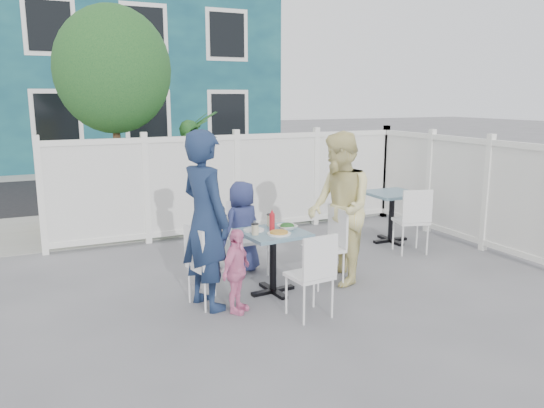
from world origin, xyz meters
name	(u,v)px	position (x,y,z in m)	size (l,w,h in m)	color
ground	(300,279)	(0.00, 0.00, 0.00)	(80.00, 80.00, 0.00)	slate
near_sidewalk	(206,216)	(0.00, 3.80, 0.01)	(24.00, 2.60, 0.01)	gray
street	(160,186)	(0.00, 7.50, 0.00)	(24.00, 5.00, 0.01)	black
far_sidewalk	(137,170)	(0.00, 10.60, 0.01)	(24.00, 1.60, 0.01)	gray
building	(99,72)	(-0.50, 14.00, 3.00)	(11.00, 6.00, 6.00)	#113A4D
fence_back	(237,186)	(0.10, 2.40, 0.78)	(5.86, 0.08, 1.60)	white
fence_right	(456,190)	(3.00, 0.60, 0.78)	(0.08, 3.66, 1.60)	white
tree	(113,70)	(-1.60, 3.30, 2.59)	(1.80, 1.62, 3.59)	#382316
utility_cabinet	(79,189)	(-2.17, 4.00, 0.65)	(0.70, 0.50, 1.29)	yellow
potted_shrub_a	(194,170)	(-0.41, 3.10, 0.98)	(1.09, 1.09, 1.95)	#15431D
potted_shrub_b	(306,178)	(1.69, 3.00, 0.73)	(1.31, 1.14, 1.46)	#15431D
main_table	(273,245)	(-0.50, -0.28, 0.56)	(0.74, 0.74, 0.72)	slate
spare_table	(392,204)	(2.05, 0.92, 0.60)	(0.74, 0.74, 0.77)	slate
chair_left	(203,260)	(-1.32, -0.33, 0.50)	(0.46, 0.47, 0.87)	white
chair_right	(330,241)	(0.23, -0.30, 0.53)	(0.40, 0.41, 0.91)	white
chair_back	(246,231)	(-0.50, 0.51, 0.53)	(0.44, 0.43, 0.92)	white
chair_near	(314,270)	(-0.43, -1.11, 0.51)	(0.44, 0.42, 0.88)	white
chair_spare	(413,216)	(1.93, 0.27, 0.55)	(0.52, 0.51, 0.94)	white
man	(206,220)	(-1.30, -0.35, 0.94)	(0.68, 0.45, 1.87)	#1A2A4B
woman	(339,208)	(0.36, -0.28, 0.90)	(0.88, 0.68, 1.80)	yellow
boy	(242,227)	(-0.54, 0.55, 0.58)	(0.57, 0.37, 1.17)	navy
toddler	(236,271)	(-1.07, -0.64, 0.44)	(0.52, 0.22, 0.88)	pink
plate_main	(279,234)	(-0.49, -0.43, 0.73)	(0.26, 0.26, 0.02)	white
plate_side	(254,230)	(-0.68, -0.17, 0.73)	(0.24, 0.24, 0.02)	white
salad_bowl	(287,227)	(-0.32, -0.28, 0.74)	(0.22, 0.22, 0.05)	white
coffee_cup_a	(255,230)	(-0.73, -0.33, 0.77)	(0.08, 0.08, 0.11)	beige
coffee_cup_b	(271,220)	(-0.42, -0.04, 0.78)	(0.09, 0.09, 0.13)	beige
ketchup_bottle	(272,222)	(-0.49, -0.24, 0.81)	(0.06, 0.06, 0.19)	red
salt_shaker	(257,224)	(-0.58, -0.02, 0.75)	(0.03, 0.03, 0.07)	white
pepper_shaker	(257,224)	(-0.57, 0.00, 0.75)	(0.03, 0.03, 0.07)	black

